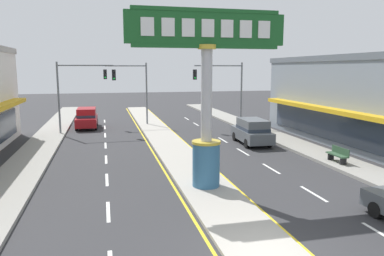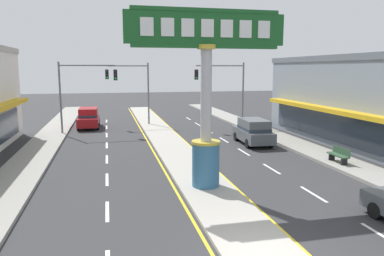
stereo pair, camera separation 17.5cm
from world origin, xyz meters
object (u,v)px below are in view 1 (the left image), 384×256
(traffic_light_left_side, at_px, (80,85))
(storefront_right, at_px, (372,100))
(traffic_light_right_side, at_px, (224,84))
(suv_near_right_lane, at_px, (87,118))
(traffic_light_median_far, at_px, (131,83))
(district_sign, at_px, (207,99))
(suv_far_right_lane, at_px, (252,131))
(street_bench, at_px, (338,154))

(traffic_light_left_side, bearing_deg, storefront_right, -22.07)
(traffic_light_right_side, distance_m, suv_near_right_lane, 13.49)
(storefront_right, relative_size, traffic_light_median_far, 3.08)
(traffic_light_median_far, bearing_deg, district_sign, -84.78)
(traffic_light_left_side, xyz_separation_m, traffic_light_median_far, (4.61, 3.94, -0.05))
(district_sign, height_order, suv_far_right_lane, district_sign)
(suv_far_right_lane, bearing_deg, district_sign, -123.57)
(traffic_light_left_side, height_order, traffic_light_right_side, same)
(storefront_right, xyz_separation_m, suv_far_right_lane, (-9.03, 1.53, -2.32))
(district_sign, distance_m, street_bench, 9.73)
(district_sign, distance_m, traffic_light_left_side, 17.85)
(storefront_right, height_order, traffic_light_right_side, storefront_right)
(traffic_light_left_side, bearing_deg, district_sign, -68.68)
(district_sign, bearing_deg, street_bench, 15.25)
(district_sign, height_order, storefront_right, district_sign)
(suv_far_right_lane, bearing_deg, storefront_right, -9.59)
(traffic_light_right_side, xyz_separation_m, street_bench, (2.23, -14.66, -3.60))
(traffic_light_left_side, height_order, street_bench, traffic_light_left_side)
(street_bench, bearing_deg, traffic_light_right_side, 98.65)
(suv_far_right_lane, bearing_deg, traffic_light_right_side, 87.85)
(traffic_light_right_side, height_order, suv_far_right_lane, traffic_light_right_side)
(suv_far_right_lane, bearing_deg, traffic_light_median_far, 125.76)
(storefront_right, height_order, street_bench, storefront_right)
(traffic_light_left_side, distance_m, suv_near_right_lane, 4.85)
(storefront_right, height_order, traffic_light_left_side, storefront_right)
(traffic_light_left_side, bearing_deg, street_bench, -43.13)
(suv_far_right_lane, distance_m, street_bench, 7.42)
(traffic_light_left_side, xyz_separation_m, suv_near_right_lane, (0.29, 3.58, -3.26))
(traffic_light_median_far, bearing_deg, street_bench, -59.77)
(district_sign, bearing_deg, traffic_light_median_far, 95.22)
(suv_near_right_lane, bearing_deg, suv_far_right_lane, -41.20)
(storefront_right, height_order, suv_near_right_lane, storefront_right)
(district_sign, relative_size, street_bench, 5.06)
(storefront_right, bearing_deg, district_sign, -152.82)
(storefront_right, distance_m, street_bench, 8.89)
(traffic_light_median_far, height_order, street_bench, traffic_light_median_far)
(storefront_right, distance_m, traffic_light_median_far, 21.35)
(storefront_right, distance_m, suv_far_right_lane, 9.45)
(traffic_light_left_side, relative_size, traffic_light_right_side, 1.00)
(traffic_light_right_side, height_order, traffic_light_median_far, same)
(storefront_right, height_order, traffic_light_median_far, storefront_right)
(storefront_right, height_order, suv_far_right_lane, storefront_right)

